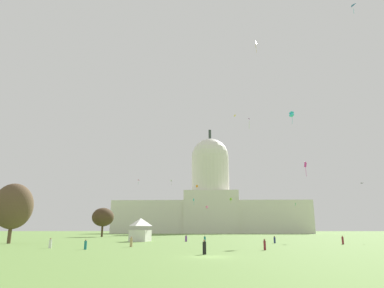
# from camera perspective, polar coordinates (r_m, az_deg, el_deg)

# --- Properties ---
(ground_plane) EXTENTS (800.00, 800.00, 0.00)m
(ground_plane) POSITION_cam_1_polar(r_m,az_deg,el_deg) (39.77, 2.91, -18.27)
(ground_plane) COLOR olive
(capitol_building) EXTENTS (124.51, 28.32, 68.89)m
(capitol_building) POSITION_cam_1_polar(r_m,az_deg,el_deg) (226.76, 3.14, -9.81)
(capitol_building) COLOR silver
(capitol_building) RESTS_ON ground_plane
(event_tent) EXTENTS (5.07, 6.08, 5.60)m
(event_tent) POSITION_cam_1_polar(r_m,az_deg,el_deg) (87.59, -8.58, -13.92)
(event_tent) COLOR white
(event_tent) RESTS_ON ground_plane
(tree_west_mid) EXTENTS (9.47, 9.69, 10.78)m
(tree_west_mid) POSITION_cam_1_polar(r_m,az_deg,el_deg) (137.65, -14.62, -11.72)
(tree_west_mid) COLOR #42301E
(tree_west_mid) RESTS_ON ground_plane
(tree_west_near) EXTENTS (8.91, 7.96, 12.60)m
(tree_west_near) POSITION_cam_1_polar(r_m,az_deg,el_deg) (84.06, -27.65, -9.16)
(tree_west_near) COLOR brown
(tree_west_near) RESTS_ON ground_plane
(person_navy_front_left) EXTENTS (0.48, 0.48, 1.51)m
(person_navy_front_left) POSITION_cam_1_polar(r_m,az_deg,el_deg) (77.92, 13.60, -15.27)
(person_navy_front_left) COLOR navy
(person_navy_front_left) RESTS_ON ground_plane
(person_black_lawn_far_right) EXTENTS (0.62, 0.62, 1.74)m
(person_black_lawn_far_right) POSITION_cam_1_polar(r_m,az_deg,el_deg) (43.27, 2.08, -16.88)
(person_black_lawn_far_right) COLOR black
(person_black_lawn_far_right) RESTS_ON ground_plane
(person_purple_back_right) EXTENTS (0.67, 0.67, 1.56)m
(person_purple_back_right) POSITION_cam_1_polar(r_m,az_deg,el_deg) (85.16, -0.99, -15.49)
(person_purple_back_right) COLOR #703D93
(person_purple_back_right) RESTS_ON ground_plane
(person_tan_edge_east) EXTENTS (0.59, 0.59, 1.73)m
(person_tan_edge_east) POSITION_cam_1_polar(r_m,az_deg,el_deg) (61.71, -10.10, -15.80)
(person_tan_edge_east) COLOR tan
(person_tan_edge_east) RESTS_ON ground_plane
(person_maroon_lawn_far_left) EXTENTS (0.47, 0.47, 1.70)m
(person_maroon_lawn_far_left) POSITION_cam_1_polar(r_m,az_deg,el_deg) (76.99, 23.81, -14.46)
(person_maroon_lawn_far_left) COLOR maroon
(person_maroon_lawn_far_left) RESTS_ON ground_plane
(person_teal_near_tree_west) EXTENTS (0.42, 0.42, 1.61)m
(person_teal_near_tree_west) POSITION_cam_1_polar(r_m,az_deg,el_deg) (75.08, 2.14, -15.67)
(person_teal_near_tree_west) COLOR #1E757A
(person_teal_near_tree_west) RESTS_ON ground_plane
(person_maroon_front_right) EXTENTS (0.43, 0.43, 1.58)m
(person_maroon_front_right) POSITION_cam_1_polar(r_m,az_deg,el_deg) (52.76, 12.02, -16.12)
(person_maroon_front_right) COLOR maroon
(person_maroon_front_right) RESTS_ON ground_plane
(person_white_back_left) EXTENTS (0.56, 0.56, 1.58)m
(person_white_back_left) POSITION_cam_1_polar(r_m,az_deg,el_deg) (61.36, -22.54, -15.07)
(person_white_back_left) COLOR silver
(person_white_back_left) RESTS_ON ground_plane
(person_teal_mid_left) EXTENTS (0.45, 0.45, 1.47)m
(person_teal_mid_left) POSITION_cam_1_polar(r_m,az_deg,el_deg) (55.53, -17.33, -15.76)
(person_teal_mid_left) COLOR #1E757A
(person_teal_mid_left) RESTS_ON ground_plane
(kite_white_mid) EXTENTS (0.99, 0.96, 3.83)m
(kite_white_mid) POSITION_cam_1_polar(r_m,az_deg,el_deg) (200.79, -3.46, -6.12)
(kite_white_mid) COLOR white
(kite_green_low) EXTENTS (0.27, 0.82, 0.90)m
(kite_green_low) POSITION_cam_1_polar(r_m,az_deg,el_deg) (118.65, 16.86, -9.57)
(kite_green_low) COLOR green
(kite_magenta_mid) EXTENTS (0.65, 0.68, 4.06)m
(kite_magenta_mid) POSITION_cam_1_polar(r_m,az_deg,el_deg) (98.93, 18.39, -3.51)
(kite_magenta_mid) COLOR #D1339E
(kite_blue_high) EXTENTS (0.95, 1.49, 2.14)m
(kite_blue_high) POSITION_cam_1_polar(r_m,az_deg,el_deg) (98.47, 25.07, 20.05)
(kite_blue_high) COLOR blue
(kite_yellow_high) EXTENTS (0.90, 0.89, 0.91)m
(kite_yellow_high) POSITION_cam_1_polar(r_m,az_deg,el_deg) (157.42, 7.15, 4.72)
(kite_yellow_high) COLOR yellow
(kite_red_mid) EXTENTS (1.47, 1.33, 2.23)m
(kite_red_mid) POSITION_cam_1_polar(r_m,az_deg,el_deg) (203.13, -8.81, -6.16)
(kite_red_mid) COLOR red
(kite_orange_mid) EXTENTS (0.88, 0.63, 1.03)m
(kite_orange_mid) POSITION_cam_1_polar(r_m,az_deg,el_deg) (149.48, 0.82, -7.04)
(kite_orange_mid) COLOR orange
(kite_violet_high) EXTENTS (1.00, 1.51, 4.20)m
(kite_violet_high) POSITION_cam_1_polar(r_m,az_deg,el_deg) (148.65, 9.33, 3.94)
(kite_violet_high) COLOR purple
(kite_turquoise_low) EXTENTS (0.50, 0.71, 2.62)m
(kite_turquoise_low) POSITION_cam_1_polar(r_m,az_deg,el_deg) (141.53, 0.29, -9.35)
(kite_turquoise_low) COLOR teal
(kite_gold_high) EXTENTS (0.67, 0.93, 4.04)m
(kite_gold_high) POSITION_cam_1_polar(r_m,az_deg,el_deg) (112.26, 10.64, 16.10)
(kite_gold_high) COLOR gold
(kite_lime_mid) EXTENTS (1.54, 1.51, 3.20)m
(kite_lime_mid) POSITION_cam_1_polar(r_m,az_deg,el_deg) (197.41, 6.50, -9.11)
(kite_lime_mid) COLOR #8CD133
(kite_pink_low) EXTENTS (1.46, 1.41, 1.47)m
(kite_pink_low) POSITION_cam_1_polar(r_m,az_deg,el_deg) (190.86, 2.49, -10.45)
(kite_pink_low) COLOR pink
(kite_black_low) EXTENTS (1.21, 1.51, 0.15)m
(kite_black_low) POSITION_cam_1_polar(r_m,az_deg,el_deg) (96.95, 26.71, -6.01)
(kite_black_low) COLOR black
(kite_cyan_mid) EXTENTS (1.39, 1.41, 3.52)m
(kite_cyan_mid) POSITION_cam_1_polar(r_m,az_deg,el_deg) (98.88, 16.25, 4.79)
(kite_cyan_mid) COLOR #33BCDB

